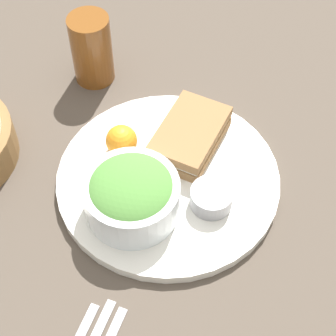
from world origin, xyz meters
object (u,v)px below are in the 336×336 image
at_px(plate, 168,179).
at_px(sandwich, 190,136).
at_px(dressing_cup, 211,198).
at_px(drink_glass, 92,49).
at_px(salad_bowl, 132,195).

distance_m(plate, sandwich, 0.08).
distance_m(plate, dressing_cup, 0.08).
bearing_deg(dressing_cup, plate, 64.45).
distance_m(dressing_cup, drink_glass, 0.34).
bearing_deg(dressing_cup, salad_bowl, 107.84).
xyz_separation_m(plate, salad_bowl, (-0.07, 0.04, 0.05)).
xyz_separation_m(salad_bowl, dressing_cup, (0.03, -0.11, -0.02)).
height_order(salad_bowl, dressing_cup, salad_bowl).
bearing_deg(sandwich, drink_glass, 56.53).
xyz_separation_m(sandwich, dressing_cup, (-0.10, -0.05, -0.01)).
height_order(sandwich, dressing_cup, sandwich).
height_order(salad_bowl, drink_glass, drink_glass).
xyz_separation_m(plate, sandwich, (0.07, -0.02, 0.03)).
bearing_deg(dressing_cup, drink_glass, 46.83).
distance_m(sandwich, salad_bowl, 0.15).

